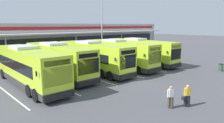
{
  "coord_description": "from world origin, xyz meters",
  "views": [
    {
      "loc": [
        -15.29,
        -13.89,
        5.75
      ],
      "look_at": [
        0.41,
        3.0,
        1.6
      ],
      "focal_mm": 32.66,
      "sensor_mm": 36.0,
      "label": 1
    }
  ],
  "objects": [
    {
      "name": "terminal_building",
      "position": [
        -0.0,
        26.91,
        3.01
      ],
      "size": [
        70.0,
        13.0,
        6.0
      ],
      "color": "silver",
      "rests_on": "ground"
    },
    {
      "name": "pedestrian_in_dark_coat",
      "position": [
        -3.16,
        -6.81,
        0.87
      ],
      "size": [
        0.52,
        0.4,
        1.62
      ],
      "color": "#4C4238",
      "rests_on": "ground"
    },
    {
      "name": "lamp_post_centre",
      "position": [
        10.11,
        16.26,
        6.29
      ],
      "size": [
        3.24,
        0.28,
        11.0
      ],
      "color": "#9E9EA3",
      "rests_on": "ground"
    },
    {
      "name": "bay_stripe_east",
      "position": [
        10.5,
        6.0,
        0.0
      ],
      "size": [
        0.14,
        13.0,
        0.01
      ],
      "primitive_type": "cube",
      "color": "silver",
      "rests_on": "ground"
    },
    {
      "name": "coach_bus_leftmost",
      "position": [
        -8.19,
        5.37,
        1.79
      ],
      "size": [
        3.09,
        12.2,
        3.78
      ],
      "color": "#B7DB2D",
      "rests_on": "ground"
    },
    {
      "name": "ground_plane",
      "position": [
        0.0,
        0.0,
        0.0
      ],
      "size": [
        200.0,
        200.0,
        0.0
      ],
      "primitive_type": "plane",
      "color": "#4C4C51"
    },
    {
      "name": "coach_bus_left_centre",
      "position": [
        -4.43,
        6.75,
        1.79
      ],
      "size": [
        3.09,
        12.2,
        3.78
      ],
      "color": "#B7DB2D",
      "rests_on": "ground"
    },
    {
      "name": "coach_bus_centre",
      "position": [
        -0.07,
        5.93,
        1.79
      ],
      "size": [
        3.09,
        12.2,
        3.78
      ],
      "color": "#B7DB2D",
      "rests_on": "ground"
    },
    {
      "name": "bay_stripe_far_west",
      "position": [
        -10.5,
        6.0,
        0.0
      ],
      "size": [
        0.14,
        13.0,
        0.01
      ],
      "primitive_type": "cube",
      "color": "silver",
      "rests_on": "ground"
    },
    {
      "name": "red_barrier_wall",
      "position": [
        0.0,
        14.5,
        0.56
      ],
      "size": [
        60.0,
        0.4,
        1.1
      ],
      "color": "maroon",
      "rests_on": "ground"
    },
    {
      "name": "pedestrian_with_handbag",
      "position": [
        -2.06,
        -7.45,
        0.86
      ],
      "size": [
        0.62,
        0.51,
        1.62
      ],
      "color": "black",
      "rests_on": "ground"
    },
    {
      "name": "coach_bus_rightmost",
      "position": [
        8.46,
        5.46,
        1.79
      ],
      "size": [
        3.09,
        12.2,
        3.78
      ],
      "color": "#B7DB2D",
      "rests_on": "ground"
    },
    {
      "name": "bay_stripe_centre",
      "position": [
        2.1,
        6.0,
        0.0
      ],
      "size": [
        0.14,
        13.0,
        0.01
      ],
      "primitive_type": "cube",
      "color": "silver",
      "rests_on": "ground"
    },
    {
      "name": "bay_stripe_mid_east",
      "position": [
        6.3,
        6.0,
        0.0
      ],
      "size": [
        0.14,
        13.0,
        0.01
      ],
      "primitive_type": "cube",
      "color": "silver",
      "rests_on": "ground"
    },
    {
      "name": "bay_stripe_west",
      "position": [
        -6.3,
        6.0,
        0.0
      ],
      "size": [
        0.14,
        13.0,
        0.01
      ],
      "primitive_type": "cube",
      "color": "silver",
      "rests_on": "ground"
    },
    {
      "name": "bay_stripe_mid_west",
      "position": [
        -2.1,
        6.0,
        0.0
      ],
      "size": [
        0.14,
        13.0,
        0.01
      ],
      "primitive_type": "cube",
      "color": "silver",
      "rests_on": "ground"
    },
    {
      "name": "litter_bin",
      "position": [
        11.85,
        -4.86,
        0.47
      ],
      "size": [
        0.54,
        0.54,
        0.93
      ],
      "color": "#2D5133",
      "rests_on": "ground"
    },
    {
      "name": "coach_bus_right_centre",
      "position": [
        4.18,
        5.69,
        1.79
      ],
      "size": [
        3.09,
        12.2,
        3.78
      ],
      "color": "#B7DB2D",
      "rests_on": "ground"
    }
  ]
}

